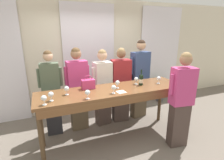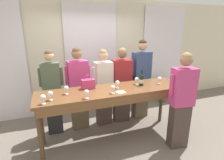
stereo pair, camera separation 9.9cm
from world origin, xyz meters
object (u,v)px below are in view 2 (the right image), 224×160
tasting_bar (114,95)px  host_pouring (182,101)px  wine_glass_center_right (113,88)px  handbag (88,84)px  guest_striped_shirt (122,85)px  wine_glass_back_mid (160,79)px  wine_glass_front_right (50,94)px  potted_plant (163,89)px  wine_glass_front_left (43,97)px  guest_navy_coat (141,79)px  wine_glass_center_left (66,88)px  guest_cream_sweater (104,87)px  wine_bottle (141,80)px  wine_glass_front_mid (87,92)px  wine_glass_center_mid (137,79)px  guest_olive_jacket (52,92)px  wine_glass_back_left (118,83)px  guest_pink_top (79,88)px

tasting_bar → host_pouring: bearing=-29.1°
tasting_bar → wine_glass_center_right: size_ratio=18.70×
handbag → guest_striped_shirt: bearing=27.8°
wine_glass_back_mid → wine_glass_front_right: bearing=-176.6°
potted_plant → wine_glass_front_left: bearing=-154.9°
tasting_bar → wine_glass_back_mid: (0.96, 0.00, 0.21)m
guest_navy_coat → tasting_bar: bearing=-144.3°
wine_glass_front_left → guest_navy_coat: guest_navy_coat is taller
wine_glass_center_left → wine_glass_back_mid: 1.79m
guest_cream_sweater → tasting_bar: bearing=-91.7°
wine_bottle → wine_glass_center_left: bearing=179.3°
wine_glass_front_mid → wine_glass_center_mid: size_ratio=1.00×
wine_glass_front_mid → wine_glass_center_left: 0.41m
wine_glass_front_mid → wine_glass_back_mid: (1.51, 0.25, 0.00)m
guest_cream_sweater → guest_olive_jacket: bearing=-180.0°
tasting_bar → handbag: handbag is taller
wine_glass_back_left → wine_glass_center_right: bearing=-127.4°
wine_glass_back_left → guest_cream_sweater: 0.69m
wine_glass_back_left → wine_glass_center_mid: bearing=10.3°
wine_glass_front_mid → host_pouring: 1.63m
wine_glass_front_left → wine_glass_center_right: bearing=2.9°
handbag → potted_plant: bearing=23.2°
guest_striped_shirt → host_pouring: (0.58, -1.25, 0.03)m
wine_bottle → guest_navy_coat: guest_navy_coat is taller
wine_glass_front_left → wine_glass_front_right: (0.10, 0.12, 0.00)m
potted_plant → host_pouring: bearing=-118.6°
wine_glass_center_right → guest_striped_shirt: (0.54, 0.86, -0.28)m
potted_plant → guest_striped_shirt: bearing=-159.5°
wine_glass_center_right → wine_glass_back_mid: bearing=9.9°
guest_navy_coat → guest_pink_top: bearing=-180.0°
wine_glass_center_mid → guest_olive_jacket: bearing=160.5°
wine_glass_front_mid → wine_glass_front_left: bearing=178.9°
wine_glass_front_right → host_pouring: (2.11, -0.45, -0.24)m
wine_glass_front_mid → host_pouring: bearing=-11.6°
wine_bottle → wine_glass_front_right: size_ratio=2.13×
host_pouring → wine_glass_center_right: bearing=160.6°
wine_glass_back_mid → wine_glass_front_mid: bearing=-170.6°
handbag → wine_glass_front_mid: size_ratio=1.75×
wine_glass_front_left → host_pouring: (2.21, -0.34, -0.24)m
wine_glass_front_left → wine_glass_front_right: bearing=48.2°
tasting_bar → wine_glass_back_mid: wine_glass_back_mid is taller
wine_glass_front_left → wine_glass_center_right: size_ratio=1.00×
handbag → host_pouring: host_pouring is taller
wine_glass_front_mid → wine_glass_back_left: size_ratio=1.00×
guest_striped_shirt → guest_navy_coat: size_ratio=0.91×
wine_glass_front_mid → wine_glass_front_right: same height
wine_glass_front_left → guest_striped_shirt: bearing=29.2°
wine_glass_back_mid → guest_navy_coat: 0.70m
wine_glass_front_mid → wine_glass_center_right: same height
wine_glass_center_mid → guest_olive_jacket: (-1.56, 0.55, -0.25)m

